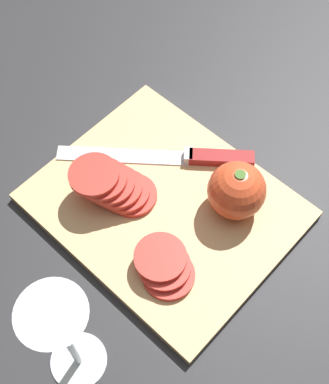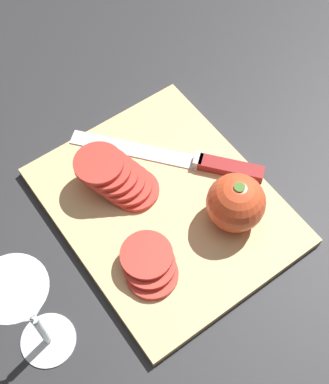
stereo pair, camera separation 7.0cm
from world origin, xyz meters
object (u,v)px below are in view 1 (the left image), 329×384
object	(u,v)px
whole_tomato	(237,190)
knife	(196,157)
tomato_slice_stack_near	(114,185)
tomato_slice_stack_far	(164,266)
wine_glass	(61,331)

from	to	relation	value
whole_tomato	knife	bearing A→B (deg)	166.41
whole_tomato	tomato_slice_stack_near	xyz separation A→B (m)	(-0.13, -0.10, -0.01)
tomato_slice_stack_far	knife	bearing A→B (deg)	118.13
wine_glass	knife	size ratio (longest dim) A/B	0.79
knife	tomato_slice_stack_far	distance (m)	0.17
whole_tomato	tomato_slice_stack_far	xyz separation A→B (m)	(-0.00, -0.13, -0.03)
whole_tomato	knife	world-z (taller)	whole_tomato
whole_tomato	tomato_slice_stack_far	size ratio (longest dim) A/B	0.91
wine_glass	knife	xyz separation A→B (m)	(-0.08, 0.30, -0.11)
wine_glass	whole_tomato	size ratio (longest dim) A/B	2.33
knife	wine_glass	bearing A→B (deg)	65.50
tomato_slice_stack_near	tomato_slice_stack_far	size ratio (longest dim) A/B	1.25
knife	tomato_slice_stack_near	size ratio (longest dim) A/B	2.16
knife	tomato_slice_stack_far	size ratio (longest dim) A/B	2.69
knife	tomato_slice_stack_far	world-z (taller)	tomato_slice_stack_far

